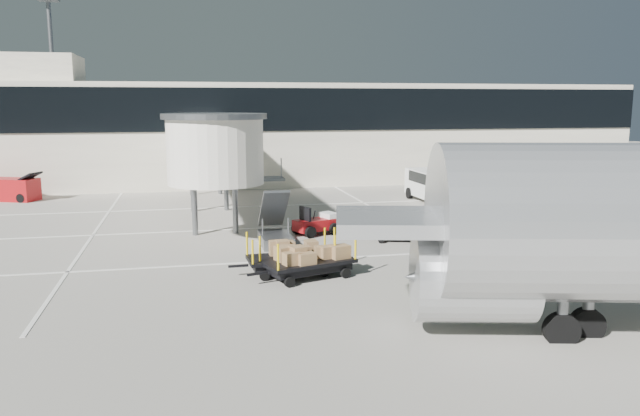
{
  "coord_description": "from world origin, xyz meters",
  "views": [
    {
      "loc": [
        -5.33,
        -23.0,
        6.51
      ],
      "look_at": [
        0.28,
        3.03,
        2.0
      ],
      "focal_mm": 35.0,
      "sensor_mm": 36.0,
      "label": 1
    }
  ],
  "objects_px": {
    "minivan": "(434,183)",
    "baggage_tug": "(317,224)",
    "suitcase_cart": "(402,231)",
    "box_cart_near": "(314,261)",
    "box_cart_far": "(284,257)",
    "ground_worker": "(423,258)",
    "belt_loader": "(10,189)"
  },
  "relations": [
    {
      "from": "suitcase_cart",
      "to": "box_cart_near",
      "type": "relative_size",
      "value": 0.79
    },
    {
      "from": "minivan",
      "to": "belt_loader",
      "type": "relative_size",
      "value": 1.26
    },
    {
      "from": "ground_worker",
      "to": "minivan",
      "type": "bearing_deg",
      "value": 66.35
    },
    {
      "from": "suitcase_cart",
      "to": "box_cart_far",
      "type": "height_order",
      "value": "box_cart_far"
    },
    {
      "from": "box_cart_near",
      "to": "minivan",
      "type": "relative_size",
      "value": 0.78
    },
    {
      "from": "suitcase_cart",
      "to": "box_cart_far",
      "type": "relative_size",
      "value": 0.82
    },
    {
      "from": "baggage_tug",
      "to": "box_cart_far",
      "type": "relative_size",
      "value": 0.6
    },
    {
      "from": "baggage_tug",
      "to": "box_cart_far",
      "type": "height_order",
      "value": "box_cart_far"
    },
    {
      "from": "suitcase_cart",
      "to": "minivan",
      "type": "height_order",
      "value": "minivan"
    },
    {
      "from": "box_cart_far",
      "to": "baggage_tug",
      "type": "bearing_deg",
      "value": 65.85
    },
    {
      "from": "suitcase_cart",
      "to": "belt_loader",
      "type": "xyz_separation_m",
      "value": [
        -21.61,
        17.43,
        0.28
      ]
    },
    {
      "from": "box_cart_near",
      "to": "box_cart_far",
      "type": "xyz_separation_m",
      "value": [
        -0.99,
        0.8,
        -0.01
      ]
    },
    {
      "from": "baggage_tug",
      "to": "box_cart_far",
      "type": "distance_m",
      "value": 7.39
    },
    {
      "from": "ground_worker",
      "to": "belt_loader",
      "type": "distance_m",
      "value": 31.54
    },
    {
      "from": "belt_loader",
      "to": "suitcase_cart",
      "type": "bearing_deg",
      "value": -15.22
    },
    {
      "from": "baggage_tug",
      "to": "minivan",
      "type": "bearing_deg",
      "value": 18.27
    },
    {
      "from": "box_cart_near",
      "to": "belt_loader",
      "type": "bearing_deg",
      "value": 107.6
    },
    {
      "from": "minivan",
      "to": "ground_worker",
      "type": "bearing_deg",
      "value": -114.72
    },
    {
      "from": "ground_worker",
      "to": "suitcase_cart",
      "type": "bearing_deg",
      "value": 76.21
    },
    {
      "from": "suitcase_cart",
      "to": "box_cart_near",
      "type": "height_order",
      "value": "box_cart_near"
    },
    {
      "from": "minivan",
      "to": "baggage_tug",
      "type": "bearing_deg",
      "value": -139.98
    },
    {
      "from": "belt_loader",
      "to": "box_cart_near",
      "type": "bearing_deg",
      "value": -30.77
    },
    {
      "from": "box_cart_far",
      "to": "suitcase_cart",
      "type": "bearing_deg",
      "value": 32.76
    },
    {
      "from": "box_cart_far",
      "to": "ground_worker",
      "type": "bearing_deg",
      "value": -31.43
    },
    {
      "from": "baggage_tug",
      "to": "suitcase_cart",
      "type": "xyz_separation_m",
      "value": [
        3.63,
        -2.37,
        -0.06
      ]
    },
    {
      "from": "box_cart_near",
      "to": "suitcase_cart",
      "type": "bearing_deg",
      "value": 26.65
    },
    {
      "from": "baggage_tug",
      "to": "minivan",
      "type": "distance_m",
      "value": 12.95
    },
    {
      "from": "suitcase_cart",
      "to": "ground_worker",
      "type": "bearing_deg",
      "value": -87.46
    },
    {
      "from": "baggage_tug",
      "to": "box_cart_near",
      "type": "relative_size",
      "value": 0.58
    },
    {
      "from": "box_cart_far",
      "to": "ground_worker",
      "type": "xyz_separation_m",
      "value": [
        4.64,
        -2.56,
        0.37
      ]
    },
    {
      "from": "minivan",
      "to": "belt_loader",
      "type": "xyz_separation_m",
      "value": [
        -27.71,
        6.54,
        -0.48
      ]
    },
    {
      "from": "box_cart_far",
      "to": "minivan",
      "type": "height_order",
      "value": "minivan"
    }
  ]
}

